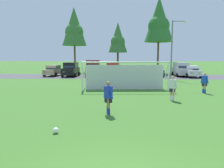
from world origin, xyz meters
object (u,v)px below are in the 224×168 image
object	(u,v)px
parked_car_slot_left	(71,69)
parked_car_slot_center_left	(94,68)
soccer_goal	(125,75)
parked_car_slot_center_right	(133,70)
parked_car_slot_end	(192,71)
street_lamp	(173,49)
parked_car_slot_center	(113,69)
player_defender_far	(172,88)
parked_car_slot_far_right	(181,69)
player_striker_near	(108,98)
parked_car_slot_far_left	(53,70)
parked_car_slot_right	(157,71)
soccer_ball	(56,130)

from	to	relation	value
parked_car_slot_left	parked_car_slot_center_left	world-z (taller)	parked_car_slot_center_left
soccer_goal	parked_car_slot_center_right	world-z (taller)	soccer_goal
parked_car_slot_end	street_lamp	xyz separation A→B (m)	(-3.67, -3.52, 3.07)
parked_car_slot_center_left	street_lamp	bearing A→B (deg)	-16.65
soccer_goal	parked_car_slot_center	xyz separation A→B (m)	(-1.66, 13.43, -0.18)
player_defender_far	parked_car_slot_left	xyz separation A→B (m)	(-11.34, 17.87, 0.29)
parked_car_slot_far_right	street_lamp	bearing A→B (deg)	-117.37
soccer_goal	street_lamp	xyz separation A→B (m)	(6.34, 9.45, 2.65)
player_striker_near	parked_car_slot_far_left	bearing A→B (deg)	115.17
parked_car_slot_center_right	parked_car_slot_far_right	world-z (taller)	parked_car_slot_far_right
player_striker_near	street_lamp	distance (m)	19.21
parked_car_slot_right	street_lamp	bearing A→B (deg)	-74.75
parked_car_slot_far_left	parked_car_slot_far_right	bearing A→B (deg)	0.86
player_striker_near	parked_car_slot_far_left	world-z (taller)	parked_car_slot_far_left
player_defender_far	parked_car_slot_far_left	size ratio (longest dim) A/B	0.38
parked_car_slot_far_left	parked_car_slot_left	bearing A→B (deg)	-10.96
parked_car_slot_far_left	parked_car_slot_center_right	bearing A→B (deg)	3.77
player_defender_far	parked_car_slot_end	world-z (taller)	parked_car_slot_end
parked_car_slot_left	parked_car_slot_right	distance (m)	13.33
player_defender_far	parked_car_slot_far_left	distance (m)	23.37
player_striker_near	parked_car_slot_center_left	bearing A→B (deg)	100.16
player_defender_far	parked_car_slot_far_right	size ratio (longest dim) A/B	0.35
parked_car_slot_end	parked_car_slot_far_right	bearing A→B (deg)	132.62
parked_car_slot_left	parked_car_slot_far_right	xyz separation A→B (m)	(17.05, 0.88, 0.00)
parked_car_slot_far_right	parked_car_slot_end	distance (m)	1.76
player_striker_near	parked_car_slot_end	world-z (taller)	parked_car_slot_end
parked_car_slot_center_right	parked_car_slot_far_right	bearing A→B (deg)	-4.05
soccer_ball	player_defender_far	bearing A→B (deg)	47.99
player_striker_near	parked_car_slot_right	world-z (taller)	parked_car_slot_right
soccer_goal	parked_car_slot_left	bearing A→B (deg)	121.60
parked_car_slot_left	parked_car_slot_end	world-z (taller)	parked_car_slot_left
parked_car_slot_center_left	parked_car_slot_left	bearing A→B (deg)	169.81
soccer_goal	parked_car_slot_left	size ratio (longest dim) A/B	1.63
street_lamp	parked_car_slot_center	bearing A→B (deg)	153.54
parked_car_slot_far_right	soccer_goal	bearing A→B (deg)	-121.78
parked_car_slot_end	player_striker_near	bearing A→B (deg)	-117.33
parked_car_slot_far_left	parked_car_slot_end	size ratio (longest dim) A/B	1.00
street_lamp	player_defender_far	bearing A→B (deg)	-103.03
parked_car_slot_end	soccer_goal	bearing A→B (deg)	-127.67
parked_car_slot_center	parked_car_slot_center_right	size ratio (longest dim) A/B	1.11
player_striker_near	soccer_goal	bearing A→B (deg)	83.88
soccer_ball	parked_car_slot_left	xyz separation A→B (m)	(-5.60, 24.24, 1.00)
parked_car_slot_far_right	parked_car_slot_end	size ratio (longest dim) A/B	1.07
soccer_goal	parked_car_slot_center_right	bearing A→B (deg)	84.70
soccer_ball	player_defender_far	size ratio (longest dim) A/B	0.13
player_striker_near	parked_car_slot_center_right	size ratio (longest dim) A/B	0.39
player_striker_near	parked_car_slot_center_right	world-z (taller)	parked_car_slot_center_right
soccer_goal	player_striker_near	distance (m)	8.14
soccer_ball	parked_car_slot_end	world-z (taller)	parked_car_slot_end
soccer_goal	parked_car_slot_far_right	bearing A→B (deg)	58.22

